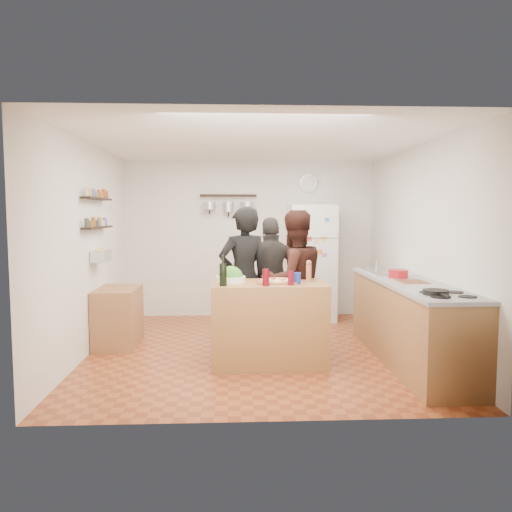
{
  "coord_description": "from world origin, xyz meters",
  "views": [
    {
      "loc": [
        -0.29,
        -5.98,
        1.68
      ],
      "look_at": [
        0.0,
        0.1,
        1.15
      ],
      "focal_mm": 35.0,
      "sensor_mm": 36.0,
      "label": 1
    }
  ],
  "objects": [
    {
      "name": "room_shell",
      "position": [
        0.0,
        0.39,
        1.25
      ],
      "size": [
        4.2,
        4.2,
        4.2
      ],
      "color": "brown",
      "rests_on": "ground"
    },
    {
      "name": "prep_island",
      "position": [
        0.11,
        -0.54,
        0.46
      ],
      "size": [
        1.25,
        0.72,
        0.91
      ],
      "primitive_type": "cube",
      "color": "#9C6D39",
      "rests_on": "floor"
    },
    {
      "name": "pizza_board",
      "position": [
        0.19,
        -0.56,
        0.92
      ],
      "size": [
        0.42,
        0.34,
        0.02
      ],
      "primitive_type": "cube",
      "color": "brown",
      "rests_on": "prep_island"
    },
    {
      "name": "pizza",
      "position": [
        0.19,
        -0.56,
        0.94
      ],
      "size": [
        0.34,
        0.34,
        0.02
      ],
      "primitive_type": "cylinder",
      "color": "beige",
      "rests_on": "pizza_board"
    },
    {
      "name": "salad_bowl",
      "position": [
        -0.31,
        -0.49,
        0.94
      ],
      "size": [
        0.33,
        0.33,
        0.07
      ],
      "primitive_type": "cylinder",
      "color": "white",
      "rests_on": "prep_island"
    },
    {
      "name": "wine_bottle",
      "position": [
        -0.39,
        -0.76,
        1.03
      ],
      "size": [
        0.08,
        0.08,
        0.24
      ],
      "primitive_type": "cylinder",
      "color": "black",
      "rests_on": "prep_island"
    },
    {
      "name": "wine_glass_near",
      "position": [
        0.06,
        -0.78,
        1.0
      ],
      "size": [
        0.07,
        0.07,
        0.18
      ],
      "primitive_type": "cylinder",
      "color": "#560710",
      "rests_on": "prep_island"
    },
    {
      "name": "wine_glass_far",
      "position": [
        0.33,
        -0.74,
        0.99
      ],
      "size": [
        0.06,
        0.06,
        0.15
      ],
      "primitive_type": "cylinder",
      "color": "#5D0817",
      "rests_on": "prep_island"
    },
    {
      "name": "pepper_mill",
      "position": [
        0.56,
        -0.49,
        1.01
      ],
      "size": [
        0.06,
        0.06,
        0.19
      ],
      "primitive_type": "cylinder",
      "color": "#9F6042",
      "rests_on": "prep_island"
    },
    {
      "name": "salt_canister",
      "position": [
        0.41,
        -0.66,
        0.97
      ],
      "size": [
        0.08,
        0.08,
        0.12
      ],
      "primitive_type": "cylinder",
      "color": "navy",
      "rests_on": "prep_island"
    },
    {
      "name": "person_left",
      "position": [
        -0.15,
        0.07,
        0.88
      ],
      "size": [
        0.75,
        0.62,
        1.76
      ],
      "primitive_type": "imported",
      "rotation": [
        0.0,
        0.0,
        3.51
      ],
      "color": "black",
      "rests_on": "floor"
    },
    {
      "name": "person_center",
      "position": [
        0.44,
        -0.07,
        0.86
      ],
      "size": [
        1.01,
        0.9,
        1.71
      ],
      "primitive_type": "imported",
      "rotation": [
        0.0,
        0.0,
        3.51
      ],
      "color": "black",
      "rests_on": "floor"
    },
    {
      "name": "person_back",
      "position": [
        0.23,
        0.57,
        0.81
      ],
      "size": [
        0.99,
        0.5,
        1.62
      ],
      "primitive_type": "imported",
      "rotation": [
        0.0,
        0.0,
        3.25
      ],
      "color": "#282524",
      "rests_on": "floor"
    },
    {
      "name": "counter_run",
      "position": [
        1.7,
        -0.55,
        0.45
      ],
      "size": [
        0.63,
        2.63,
        0.9
      ],
      "primitive_type": "cube",
      "color": "#9E7042",
      "rests_on": "floor"
    },
    {
      "name": "stove_top",
      "position": [
        1.7,
        -1.5,
        0.91
      ],
      "size": [
        0.6,
        0.62,
        0.02
      ],
      "primitive_type": "cube",
      "color": "white",
      "rests_on": "counter_run"
    },
    {
      "name": "skillet",
      "position": [
        1.6,
        -1.48,
        0.94
      ],
      "size": [
        0.24,
        0.24,
        0.05
      ],
      "primitive_type": "cylinder",
      "color": "black",
      "rests_on": "stove_top"
    },
    {
      "name": "sink",
      "position": [
        1.7,
        0.3,
        0.92
      ],
      "size": [
        0.5,
        0.8,
        0.03
      ],
      "primitive_type": "cube",
      "color": "silver",
      "rests_on": "counter_run"
    },
    {
      "name": "cutting_board",
      "position": [
        1.7,
        -0.61,
        0.91
      ],
      "size": [
        0.3,
        0.4,
        0.02
      ],
      "primitive_type": "cube",
      "color": "brown",
      "rests_on": "counter_run"
    },
    {
      "name": "red_bowl",
      "position": [
        1.65,
        -0.27,
        0.97
      ],
      "size": [
        0.22,
        0.22,
        0.09
      ],
      "primitive_type": "cylinder",
      "color": "#A6131D",
      "rests_on": "counter_run"
    },
    {
      "name": "fridge",
      "position": [
        0.95,
        1.75,
        0.9
      ],
      "size": [
        0.7,
        0.68,
        1.8
      ],
      "primitive_type": "cube",
      "color": "white",
      "rests_on": "floor"
    },
    {
      "name": "wall_clock",
      "position": [
        0.95,
        2.08,
        2.15
      ],
      "size": [
        0.3,
        0.03,
        0.3
      ],
      "primitive_type": "cylinder",
      "rotation": [
        1.57,
        0.0,
        0.0
      ],
      "color": "silver",
      "rests_on": "back_wall"
    },
    {
      "name": "spice_shelf_lower",
      "position": [
        -1.93,
        0.2,
        1.5
      ],
      "size": [
        0.12,
        1.0,
        0.02
      ],
      "primitive_type": "cube",
      "color": "black",
      "rests_on": "left_wall"
    },
    {
      "name": "spice_shelf_upper",
      "position": [
        -1.93,
        0.2,
        1.85
      ],
      "size": [
        0.12,
        1.0,
        0.02
      ],
      "primitive_type": "cube",
      "color": "black",
      "rests_on": "left_wall"
    },
    {
      "name": "produce_basket",
      "position": [
        -1.9,
        0.2,
        1.15
      ],
      "size": [
        0.18,
        0.35,
        0.14
      ],
      "primitive_type": "cube",
      "color": "silver",
      "rests_on": "left_wall"
    },
    {
      "name": "side_table",
      "position": [
        -1.74,
        0.32,
        0.36
      ],
      "size": [
        0.5,
        0.8,
        0.73
      ],
      "primitive_type": "cube",
      "color": "#9D6D42",
      "rests_on": "floor"
    },
    {
      "name": "pot_rack",
      "position": [
        -0.35,
        2.0,
        1.95
      ],
      "size": [
        0.9,
        0.04,
        0.04
      ],
      "primitive_type": "cube",
      "color": "black",
      "rests_on": "back_wall"
    }
  ]
}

